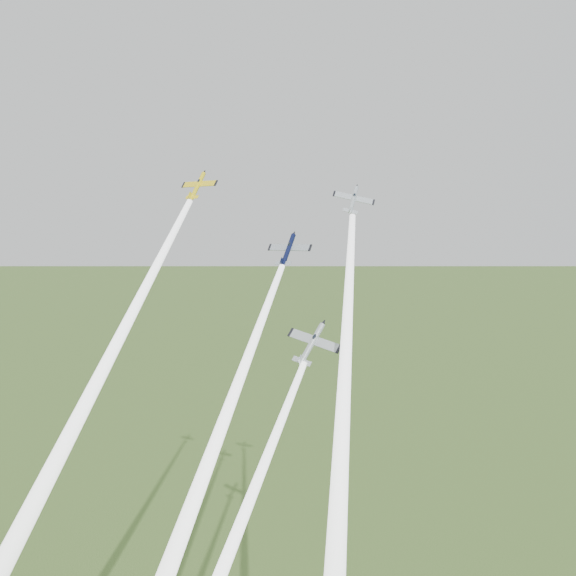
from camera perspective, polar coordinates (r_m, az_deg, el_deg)
The scene contains 7 objects.
plane_yellow at distance 117.98m, azimuth -7.14°, elevation 8.03°, with size 6.86×6.81×1.07m, color yellow, non-canonical shape.
smoke_trail_yellow at distance 104.31m, azimuth -14.30°, elevation -6.07°, with size 2.72×2.72×60.46m, color white, non-canonical shape.
plane_navy at distance 115.80m, azimuth 0.02°, elevation 3.06°, with size 7.66×7.60×1.20m, color black, non-canonical shape.
smoke_trail_navy at distance 103.08m, azimuth -5.27°, elevation -10.88°, with size 2.72×2.72×55.74m, color white, non-canonical shape.
plane_silver_right at distance 112.81m, azimuth 5.18°, elevation 6.98°, with size 6.57×6.52×1.03m, color silver, non-canonical shape.
smoke_trail_silver_right at distance 95.02m, azimuth 4.43°, elevation -8.18°, with size 2.72×2.72×58.85m, color white, non-canonical shape.
plane_silver_low at distance 104.11m, azimuth 1.90°, elevation -4.40°, with size 8.61×8.54×1.35m, color #A4ACB2, non-canonical shape.
Camera 1 is at (18.87, -111.38, 106.79)m, focal length 45.00 mm.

